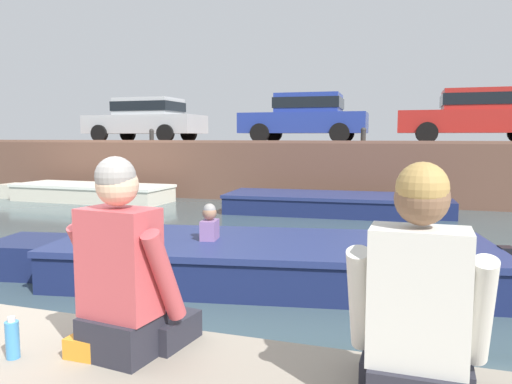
{
  "coord_description": "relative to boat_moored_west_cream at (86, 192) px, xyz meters",
  "views": [
    {
      "loc": [
        2.49,
        -2.4,
        1.91
      ],
      "look_at": [
        0.36,
        4.05,
        1.16
      ],
      "focal_mm": 35.0,
      "sensor_mm": 36.0,
      "label": 1
    }
  ],
  "objects": [
    {
      "name": "mooring_bollard_mid",
      "position": [
        7.94,
        1.76,
        1.71
      ],
      "size": [
        0.15,
        0.15,
        0.45
      ],
      "color": "#2D2B28",
      "rests_on": "far_quay_wall"
    },
    {
      "name": "car_left_inner_blue",
      "position": [
        5.93,
        3.41,
        2.32
      ],
      "size": [
        4.06,
        2.17,
        1.54
      ],
      "color": "#233893",
      "rests_on": "far_quay_wall"
    },
    {
      "name": "person_seated_middle",
      "position": [
        9.48,
        -10.51,
        0.97
      ],
      "size": [
        0.53,
        0.52,
        0.96
      ],
      "color": "#282833",
      "rests_on": "near_quay"
    },
    {
      "name": "motorboat_passing",
      "position": [
        7.38,
        -6.31,
        0.02
      ],
      "size": [
        6.95,
        3.01,
        1.03
      ],
      "color": "navy",
      "rests_on": "ground"
    },
    {
      "name": "far_wall_coping",
      "position": [
        6.99,
        1.63,
        1.51
      ],
      "size": [
        60.0,
        0.24,
        0.08
      ],
      "primitive_type": "cube",
      "color": "brown",
      "rests_on": "far_quay_wall"
    },
    {
      "name": "bottle_drink",
      "position": [
        7.65,
        -10.65,
        0.7
      ],
      "size": [
        0.06,
        0.06,
        0.2
      ],
      "color": "#3F8CCC",
      "rests_on": "near_quay"
    },
    {
      "name": "boat_moored_central_navy",
      "position": [
        7.33,
        -0.14,
        -0.01
      ],
      "size": [
        5.61,
        2.15,
        0.48
      ],
      "color": "navy",
      "rests_on": "ground"
    },
    {
      "name": "boat_moored_west_cream",
      "position": [
        0.0,
        0.0,
        0.0
      ],
      "size": [
        5.72,
        1.71,
        0.51
      ],
      "color": "silver",
      "rests_on": "ground"
    },
    {
      "name": "car_leftmost_silver",
      "position": [
        0.11,
        3.41,
        2.32
      ],
      "size": [
        4.17,
        2.03,
        1.54
      ],
      "color": "#B7BABC",
      "rests_on": "far_quay_wall"
    },
    {
      "name": "far_quay_wall",
      "position": [
        6.99,
        4.51,
        0.61
      ],
      "size": [
        60.0,
        6.0,
        1.72
      ],
      "primitive_type": "cube",
      "color": "brown",
      "rests_on": "ground"
    },
    {
      "name": "snack_bag",
      "position": [
        7.98,
        -10.53,
        0.65
      ],
      "size": [
        0.18,
        0.12,
        0.1
      ],
      "primitive_type": "cube",
      "color": "orange",
      "rests_on": "near_quay"
    },
    {
      "name": "car_centre_red",
      "position": [
        11.0,
        3.41,
        2.32
      ],
      "size": [
        4.32,
        2.02,
        1.54
      ],
      "color": "#B2231E",
      "rests_on": "far_quay_wall"
    },
    {
      "name": "ground_plane",
      "position": [
        6.99,
        -4.28,
        -0.25
      ],
      "size": [
        400.0,
        400.0,
        0.0
      ],
      "primitive_type": "plane",
      "color": "#3D5156"
    },
    {
      "name": "person_seated_right",
      "position": [
        8.14,
        -10.42,
        0.97
      ],
      "size": [
        0.56,
        0.56,
        0.96
      ],
      "color": "#282833",
      "rests_on": "near_quay"
    },
    {
      "name": "mooring_bollard_west",
      "position": [
        1.26,
        1.76,
        1.71
      ],
      "size": [
        0.15,
        0.15,
        0.45
      ],
      "color": "#2D2B28",
      "rests_on": "far_quay_wall"
    }
  ]
}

